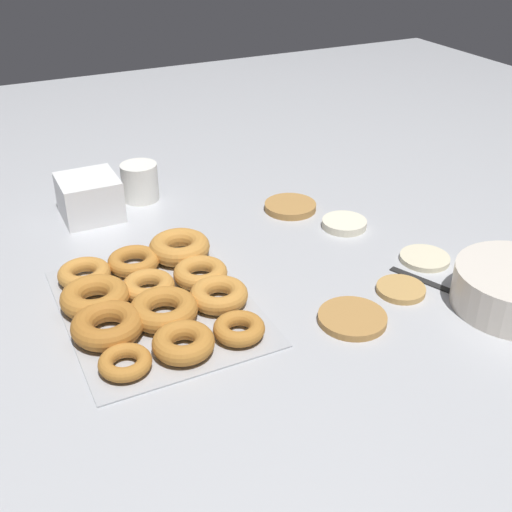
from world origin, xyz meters
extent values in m
plane|color=#B2B5BA|center=(0.00, 0.00, 0.00)|extent=(3.00, 3.00, 0.00)
cylinder|color=beige|center=(0.11, 0.24, 0.01)|extent=(0.09, 0.09, 0.01)
cylinder|color=#B27F42|center=(-0.19, 0.12, 0.01)|extent=(0.11, 0.11, 0.01)
cylinder|color=tan|center=(0.18, 0.13, 0.01)|extent=(0.09, 0.09, 0.01)
cylinder|color=silver|center=(-0.07, 0.18, 0.01)|extent=(0.09, 0.09, 0.02)
cylinder|color=#B27F42|center=(0.22, 0.01, 0.01)|extent=(0.11, 0.11, 0.01)
cube|color=#ADAFB5|center=(0.04, -0.26, 0.00)|extent=(0.38, 0.30, 0.01)
torus|color=#C68438|center=(-0.09, -0.35, 0.02)|extent=(0.09, 0.09, 0.03)
torus|color=#B7752D|center=(0.00, -0.36, 0.02)|extent=(0.11, 0.11, 0.04)
torus|color=#AD6B28|center=(0.09, -0.36, 0.02)|extent=(0.11, 0.11, 0.04)
torus|color=#B7752D|center=(0.18, -0.36, 0.02)|extent=(0.08, 0.08, 0.02)
torus|color=#B7752D|center=(-0.09, -0.26, 0.02)|extent=(0.09, 0.09, 0.03)
torus|color=#C68438|center=(0.00, -0.26, 0.02)|extent=(0.09, 0.09, 0.03)
torus|color=#B7752D|center=(0.08, -0.26, 0.02)|extent=(0.11, 0.11, 0.03)
torus|color=#B7752D|center=(0.18, -0.26, 0.02)|extent=(0.10, 0.10, 0.03)
torus|color=#C68438|center=(-0.10, -0.17, 0.02)|extent=(0.11, 0.11, 0.04)
torus|color=#C68438|center=(0.00, -0.17, 0.02)|extent=(0.10, 0.10, 0.03)
torus|color=#C68438|center=(0.08, -0.17, 0.02)|extent=(0.10, 0.10, 0.03)
torus|color=#B7752D|center=(0.18, -0.17, 0.02)|extent=(0.08, 0.08, 0.03)
cube|color=white|center=(-0.35, -0.28, 0.01)|extent=(0.12, 0.12, 0.03)
cube|color=white|center=(-0.35, -0.28, 0.04)|extent=(0.12, 0.12, 0.03)
cube|color=white|center=(-0.35, -0.28, 0.07)|extent=(0.12, 0.12, 0.03)
cylinder|color=white|center=(-0.38, -0.16, 0.04)|extent=(0.08, 0.08, 0.08)
cube|color=black|center=(0.18, 0.20, 0.00)|extent=(0.14, 0.07, 0.01)
cube|color=#BCBCC1|center=(0.31, 0.25, 0.00)|extent=(0.14, 0.10, 0.01)
camera|label=1|loc=(0.91, -0.50, 0.62)|focal=45.00mm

